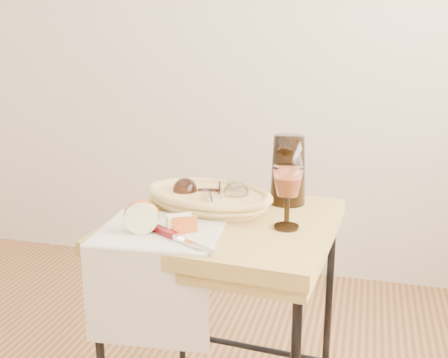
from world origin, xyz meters
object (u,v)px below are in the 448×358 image
(pitcher, at_px, (288,170))
(apple_half, at_px, (141,216))
(table_knife, at_px, (181,238))
(wine_goblet, at_px, (287,197))
(bread_basket, at_px, (209,199))
(side_table, at_px, (226,336))
(tea_towel, at_px, (161,230))
(goblet_lying_b, at_px, (224,195))
(goblet_lying_a, at_px, (200,190))

(pitcher, height_order, apple_half, pitcher)
(table_knife, bearing_deg, wine_goblet, 67.13)
(bread_basket, bearing_deg, side_table, -30.52)
(side_table, xyz_separation_m, bread_basket, (-0.07, 0.07, 0.40))
(side_table, height_order, pitcher, pitcher)
(tea_towel, xyz_separation_m, table_knife, (0.08, -0.07, 0.01))
(side_table, distance_m, tea_towel, 0.43)
(tea_towel, xyz_separation_m, goblet_lying_b, (0.12, 0.20, 0.05))
(pitcher, height_order, table_knife, pitcher)
(wine_goblet, distance_m, table_knife, 0.30)
(tea_towel, distance_m, table_knife, 0.11)
(goblet_lying_a, distance_m, goblet_lying_b, 0.09)
(bread_basket, bearing_deg, table_knife, -72.17)
(bread_basket, xyz_separation_m, pitcher, (0.22, 0.11, 0.08))
(bread_basket, height_order, wine_goblet, wine_goblet)
(pitcher, relative_size, apple_half, 2.72)
(bread_basket, bearing_deg, pitcher, 41.98)
(goblet_lying_b, height_order, apple_half, apple_half)
(goblet_lying_a, distance_m, pitcher, 0.27)
(tea_towel, bearing_deg, goblet_lying_a, 76.61)
(apple_half, bearing_deg, side_table, 23.66)
(goblet_lying_b, xyz_separation_m, wine_goblet, (0.20, -0.09, 0.04))
(side_table, bearing_deg, goblet_lying_b, 110.91)
(bread_basket, relative_size, table_knife, 1.60)
(tea_towel, bearing_deg, apple_half, -150.83)
(side_table, distance_m, apple_half, 0.49)
(goblet_lying_a, height_order, goblet_lying_b, goblet_lying_b)
(bread_basket, height_order, table_knife, bread_basket)
(goblet_lying_b, bearing_deg, side_table, -118.22)
(apple_half, bearing_deg, goblet_lying_a, 53.85)
(goblet_lying_a, xyz_separation_m, table_knife, (0.05, -0.30, -0.03))
(side_table, distance_m, goblet_lying_b, 0.43)
(wine_goblet, bearing_deg, table_knife, -143.20)
(goblet_lying_b, bearing_deg, goblet_lying_a, 107.23)
(side_table, bearing_deg, table_knife, -105.40)
(side_table, xyz_separation_m, table_knife, (-0.06, -0.21, 0.39))
(bread_basket, height_order, apple_half, apple_half)
(tea_towel, height_order, wine_goblet, wine_goblet)
(bread_basket, xyz_separation_m, table_knife, (0.01, -0.29, -0.01))
(side_table, relative_size, tea_towel, 2.37)
(goblet_lying_a, height_order, table_knife, goblet_lying_a)
(side_table, distance_m, wine_goblet, 0.50)
(side_table, xyz_separation_m, goblet_lying_b, (-0.02, 0.05, 0.43))
(side_table, xyz_separation_m, apple_half, (-0.18, -0.17, 0.42))
(side_table, bearing_deg, goblet_lying_a, 139.29)
(goblet_lying_a, xyz_separation_m, goblet_lying_b, (0.08, -0.04, 0.00))
(goblet_lying_b, height_order, wine_goblet, wine_goblet)
(tea_towel, height_order, goblet_lying_b, goblet_lying_b)
(tea_towel, distance_m, goblet_lying_a, 0.24)
(wine_goblet, bearing_deg, pitcher, 98.14)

